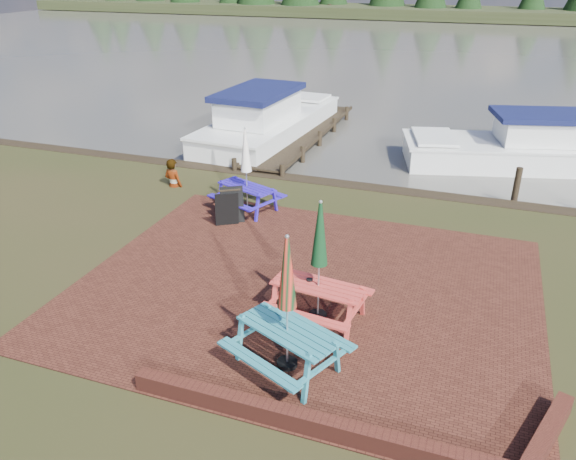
% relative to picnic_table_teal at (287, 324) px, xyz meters
% --- Properties ---
extents(ground, '(120.00, 120.00, 0.00)m').
position_rel_picnic_table_teal_xyz_m(ground, '(-0.47, 1.38, -0.82)').
color(ground, black).
rests_on(ground, ground).
extents(paving, '(9.00, 7.50, 0.02)m').
position_rel_picnic_table_teal_xyz_m(paving, '(-0.47, 2.38, -0.81)').
color(paving, '#3B1A12').
rests_on(paving, ground).
extents(brick_wall, '(6.21, 1.79, 0.30)m').
position_rel_picnic_table_teal_xyz_m(brick_wall, '(1.68, -1.04, -0.67)').
color(brick_wall, '#4C1E16').
rests_on(brick_wall, ground).
extents(water, '(120.00, 60.00, 0.02)m').
position_rel_picnic_table_teal_xyz_m(water, '(-0.47, 38.38, -0.82)').
color(water, '#45433B').
rests_on(water, ground).
extents(picnic_table_teal, '(2.16, 2.06, 2.35)m').
position_rel_picnic_table_teal_xyz_m(picnic_table_teal, '(0.00, 0.00, 0.00)').
color(picnic_table_teal, teal).
rests_on(picnic_table_teal, ground).
extents(picnic_table_red, '(1.83, 1.67, 2.32)m').
position_rel_picnic_table_teal_xyz_m(picnic_table_red, '(0.07, 1.48, -0.01)').
color(picnic_table_red, '#C73A33').
rests_on(picnic_table_red, ground).
extents(picnic_table_blue, '(1.99, 1.89, 2.20)m').
position_rel_picnic_table_teal_xyz_m(picnic_table_blue, '(-3.15, 5.68, -0.05)').
color(picnic_table_blue, '#2917AD').
rests_on(picnic_table_blue, ground).
extents(chalkboard, '(0.61, 0.81, 0.93)m').
position_rel_picnic_table_teal_xyz_m(chalkboard, '(-3.19, 4.67, -0.34)').
color(chalkboard, black).
rests_on(chalkboard, ground).
extents(jetty, '(1.76, 9.08, 1.00)m').
position_rel_picnic_table_teal_xyz_m(jetty, '(-3.97, 12.66, -0.71)').
color(jetty, black).
rests_on(jetty, ground).
extents(boat_jetty, '(3.23, 8.11, 2.31)m').
position_rel_picnic_table_teal_xyz_m(boat_jetty, '(-5.18, 12.34, -0.34)').
color(boat_jetty, white).
rests_on(boat_jetty, ground).
extents(boat_near, '(7.65, 4.24, 1.96)m').
position_rel_picnic_table_teal_xyz_m(boat_near, '(3.72, 12.51, -0.43)').
color(boat_near, white).
rests_on(boat_near, ground).
extents(person, '(0.66, 0.50, 1.64)m').
position_rel_picnic_table_teal_xyz_m(person, '(-5.89, 6.55, -0.00)').
color(person, gray).
rests_on(person, ground).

